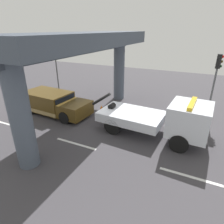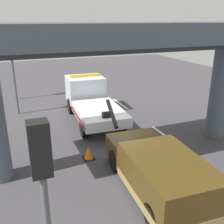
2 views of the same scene
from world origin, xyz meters
name	(u,v)px [view 1 (image 1 of 2)]	position (x,y,z in m)	size (l,w,h in m)	color
ground_plane	(101,124)	(0.00, 0.00, -0.05)	(60.00, 40.00, 0.10)	#423F44
lane_stripe_west	(3,123)	(-6.00, -2.86, 0.00)	(2.60, 0.16, 0.01)	silver
lane_stripe_mid	(76,144)	(0.00, -2.86, 0.00)	(2.60, 0.16, 0.01)	silver
lane_stripe_east	(190,177)	(6.00, -2.86, 0.00)	(2.60, 0.16, 0.01)	silver
tow_truck_white	(163,118)	(4.10, -0.04, 1.20)	(7.31, 2.72, 2.46)	silver
towed_van_green	(54,103)	(-3.95, 0.00, 0.78)	(5.31, 2.46, 1.58)	#4C3814
overpass_structure	(85,49)	(-0.95, 0.00, 4.76)	(3.60, 12.43, 5.71)	#4C5666
traffic_light_near	(56,60)	(-6.98, 4.15, 3.23)	(0.39, 0.32, 4.44)	#515456
traffic_light_far	(217,73)	(6.52, 4.15, 3.22)	(0.39, 0.32, 4.42)	#515456
traffic_cone_orange	(101,109)	(-0.79, 1.61, 0.28)	(0.50, 0.50, 0.59)	orange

